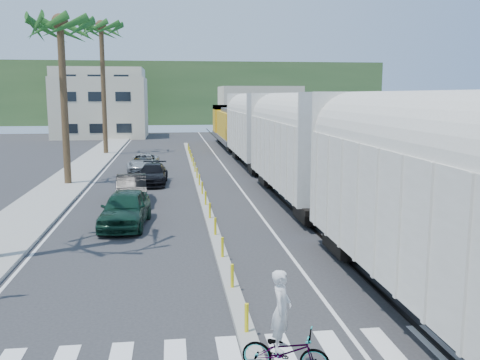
% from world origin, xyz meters
% --- Properties ---
extents(ground, '(140.00, 140.00, 0.00)m').
position_xyz_m(ground, '(0.00, 0.00, 0.00)').
color(ground, '#28282B').
rests_on(ground, ground).
extents(sidewalk, '(3.00, 90.00, 0.15)m').
position_xyz_m(sidewalk, '(-8.50, 25.00, 0.07)').
color(sidewalk, gray).
rests_on(sidewalk, ground).
extents(rails, '(1.56, 100.00, 0.06)m').
position_xyz_m(rails, '(5.00, 28.00, 0.03)').
color(rails, black).
rests_on(rails, ground).
extents(median, '(0.45, 60.00, 0.85)m').
position_xyz_m(median, '(0.00, 19.96, 0.09)').
color(median, gray).
rests_on(median, ground).
extents(crosswalk, '(14.00, 2.20, 0.01)m').
position_xyz_m(crosswalk, '(0.00, -2.00, 0.01)').
color(crosswalk, silver).
rests_on(crosswalk, ground).
extents(lane_markings, '(9.42, 90.00, 0.01)m').
position_xyz_m(lane_markings, '(-2.15, 25.00, 0.00)').
color(lane_markings, silver).
rests_on(lane_markings, ground).
extents(freight_train, '(3.00, 60.94, 5.85)m').
position_xyz_m(freight_train, '(5.00, 20.70, 2.91)').
color(freight_train, beige).
rests_on(freight_train, ground).
extents(palm_trees, '(3.50, 37.20, 13.75)m').
position_xyz_m(palm_trees, '(-8.10, 22.70, 10.81)').
color(palm_trees, brown).
rests_on(palm_trees, ground).
extents(buildings, '(38.00, 27.00, 10.00)m').
position_xyz_m(buildings, '(-6.41, 71.66, 4.36)').
color(buildings, beige).
rests_on(buildings, ground).
extents(hillside, '(80.00, 20.00, 12.00)m').
position_xyz_m(hillside, '(0.00, 100.00, 6.00)').
color(hillside, '#385628').
rests_on(hillside, ground).
extents(car_lead, '(2.68, 5.01, 1.60)m').
position_xyz_m(car_lead, '(-3.75, 10.50, 0.80)').
color(car_lead, '#103123').
rests_on(car_lead, ground).
extents(car_second, '(2.20, 4.68, 1.47)m').
position_xyz_m(car_second, '(-3.86, 15.79, 0.73)').
color(car_second, black).
rests_on(car_second, ground).
extents(car_third, '(2.26, 4.68, 1.31)m').
position_xyz_m(car_third, '(-2.93, 21.70, 0.65)').
color(car_third, black).
rests_on(car_third, ground).
extents(car_rear, '(2.64, 4.82, 1.27)m').
position_xyz_m(car_rear, '(-3.81, 28.13, 0.64)').
color(car_rear, '#A7AAAC').
rests_on(car_rear, ground).
extents(cyclist, '(1.95, 2.30, 2.24)m').
position_xyz_m(cyclist, '(0.55, -2.74, 0.70)').
color(cyclist, '#9EA0A5').
rests_on(cyclist, ground).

